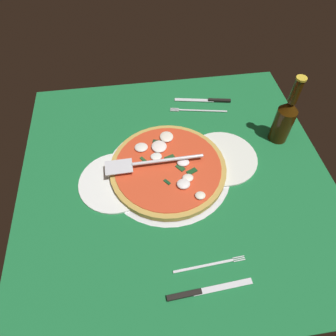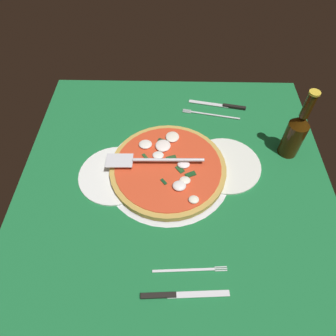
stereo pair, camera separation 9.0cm
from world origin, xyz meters
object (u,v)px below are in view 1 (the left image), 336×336
at_px(pizza_server, 150,162).
at_px(place_setting_far, 203,106).
at_px(dinner_plate_right, 222,158).
at_px(place_setting_near, 206,279).
at_px(dinner_plate_left, 116,183).
at_px(pizza, 168,167).
at_px(beer_bottle, 285,119).

bearing_deg(pizza_server, place_setting_far, -130.49).
height_order(dinner_plate_right, place_setting_far, place_setting_far).
height_order(pizza_server, place_setting_far, pizza_server).
bearing_deg(place_setting_near, place_setting_far, 75.13).
xyz_separation_m(dinner_plate_left, place_setting_far, (0.33, 0.30, -0.00)).
relative_size(dinner_plate_left, pizza, 0.62).
bearing_deg(place_setting_near, dinner_plate_left, 120.06).
xyz_separation_m(pizza_server, place_setting_far, (0.22, 0.27, -0.04)).
bearing_deg(beer_bottle, dinner_plate_left, -168.55).
bearing_deg(place_setting_far, dinner_plate_right, 102.55).
bearing_deg(pizza, pizza_server, 173.72).
relative_size(dinner_plate_right, place_setting_far, 0.95).
xyz_separation_m(pizza_server, place_setting_near, (0.10, -0.34, -0.04)).
relative_size(pizza, beer_bottle, 1.45).
bearing_deg(place_setting_far, pizza, 69.35).
relative_size(dinner_plate_left, place_setting_near, 1.00).
bearing_deg(pizza_server, pizza, 172.69).
height_order(pizza, place_setting_near, pizza).
bearing_deg(place_setting_near, dinner_plate_right, 66.48).
height_order(place_setting_far, beer_bottle, beer_bottle).
xyz_separation_m(dinner_plate_left, pizza_server, (0.11, 0.03, 0.04)).
height_order(place_setting_near, beer_bottle, beer_bottle).
distance_m(pizza, pizza_server, 0.06).
xyz_separation_m(place_setting_far, beer_bottle, (0.21, -0.19, 0.09)).
bearing_deg(dinner_plate_left, place_setting_near, -56.64).
bearing_deg(pizza_server, place_setting_near, 104.84).
bearing_deg(dinner_plate_right, place_setting_far, 91.64).
bearing_deg(place_setting_near, pizza_server, 102.56).
height_order(place_setting_near, place_setting_far, same).
bearing_deg(dinner_plate_right, dinner_plate_left, -171.70).
distance_m(dinner_plate_left, place_setting_far, 0.44).
height_order(pizza, beer_bottle, beer_bottle).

